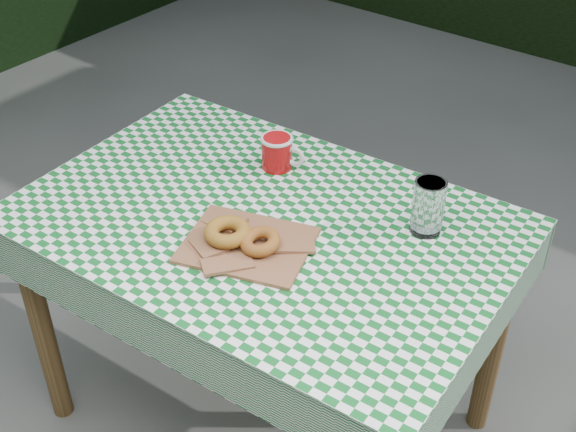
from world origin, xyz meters
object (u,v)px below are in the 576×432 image
object	(u,v)px
paper_bag	(247,244)
drinking_glass	(428,207)
table	(266,328)
coffee_mug	(277,152)

from	to	relation	value
paper_bag	drinking_glass	bearing A→B (deg)	46.07
paper_bag	drinking_glass	distance (m)	0.44
table	paper_bag	xyz separation A→B (m)	(0.04, -0.11, 0.39)
drinking_glass	coffee_mug	bearing A→B (deg)	179.41
table	coffee_mug	xyz separation A→B (m)	(-0.12, 0.21, 0.43)
coffee_mug	drinking_glass	bearing A→B (deg)	-13.94
paper_bag	drinking_glass	size ratio (longest dim) A/B	2.09
table	paper_bag	world-z (taller)	paper_bag
drinking_glass	paper_bag	bearing A→B (deg)	-133.93
table	drinking_glass	distance (m)	0.60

